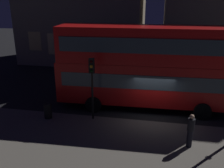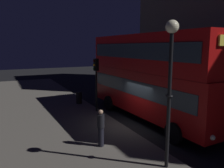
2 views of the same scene
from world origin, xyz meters
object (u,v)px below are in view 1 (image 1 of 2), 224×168
(double_decker_bus, at_px, (143,64))
(pedestrian, at_px, (190,130))
(traffic_light_near_kerb, at_px, (92,76))
(litter_bin, at_px, (48,111))

(double_decker_bus, xyz_separation_m, pedestrian, (2.72, -4.53, -2.02))
(double_decker_bus, relative_size, pedestrian, 6.45)
(traffic_light_near_kerb, distance_m, pedestrian, 6.07)
(pedestrian, height_order, litter_bin, pedestrian)
(litter_bin, bearing_deg, traffic_light_near_kerb, 8.60)
(double_decker_bus, relative_size, traffic_light_near_kerb, 3.00)
(traffic_light_near_kerb, height_order, pedestrian, traffic_light_near_kerb)
(pedestrian, bearing_deg, litter_bin, -101.15)
(double_decker_bus, height_order, traffic_light_near_kerb, double_decker_bus)
(traffic_light_near_kerb, bearing_deg, pedestrian, -27.52)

